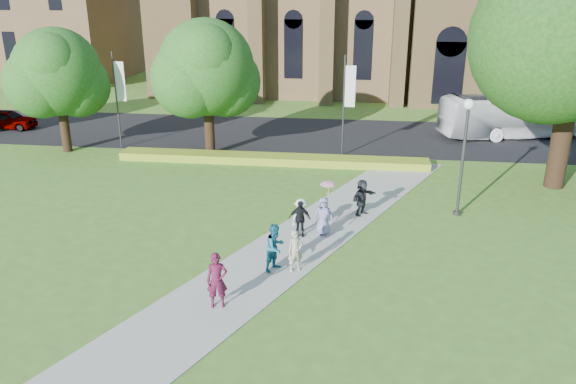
# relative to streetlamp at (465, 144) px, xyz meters

# --- Properties ---
(ground) EXTENTS (160.00, 160.00, 0.00)m
(ground) POSITION_rel_streetlamp_xyz_m (-7.50, -6.50, -3.30)
(ground) COLOR #4A7121
(ground) RESTS_ON ground
(road) EXTENTS (160.00, 10.00, 0.02)m
(road) POSITION_rel_streetlamp_xyz_m (-7.50, 13.50, -3.29)
(road) COLOR black
(road) RESTS_ON ground
(footpath) EXTENTS (15.58, 28.54, 0.04)m
(footpath) POSITION_rel_streetlamp_xyz_m (-7.50, -5.50, -3.28)
(footpath) COLOR #B2B2A8
(footpath) RESTS_ON ground
(flower_hedge) EXTENTS (18.00, 1.40, 0.45)m
(flower_hedge) POSITION_rel_streetlamp_xyz_m (-9.50, 6.70, -3.07)
(flower_hedge) COLOR gold
(flower_hedge) RESTS_ON ground
(streetlamp) EXTENTS (0.44, 0.44, 5.24)m
(streetlamp) POSITION_rel_streetlamp_xyz_m (0.00, 0.00, 0.00)
(streetlamp) COLOR #38383D
(streetlamp) RESTS_ON ground
(street_tree_0) EXTENTS (5.20, 5.20, 7.50)m
(street_tree_0) POSITION_rel_streetlamp_xyz_m (-22.50, 7.50, 1.58)
(street_tree_0) COLOR #332114
(street_tree_0) RESTS_ON ground
(street_tree_1) EXTENTS (5.60, 5.60, 8.05)m
(street_tree_1) POSITION_rel_streetlamp_xyz_m (-13.50, 8.00, 1.93)
(street_tree_1) COLOR #332114
(street_tree_1) RESTS_ON ground
(banner_pole_0) EXTENTS (0.70, 0.10, 6.00)m
(banner_pole_0) POSITION_rel_streetlamp_xyz_m (-5.39, 8.70, 0.09)
(banner_pole_0) COLOR #38383D
(banner_pole_0) RESTS_ON ground
(banner_pole_1) EXTENTS (0.70, 0.10, 6.00)m
(banner_pole_1) POSITION_rel_streetlamp_xyz_m (-19.39, 8.70, 0.09)
(banner_pole_1) COLOR #38383D
(banner_pole_1) RESTS_ON ground
(tour_coach) EXTENTS (11.02, 5.18, 2.99)m
(tour_coach) POSITION_rel_streetlamp_xyz_m (6.15, 14.67, -1.78)
(tour_coach) COLOR white
(tour_coach) RESTS_ON road
(car_0) EXTENTS (4.01, 1.63, 1.36)m
(car_0) POSITION_rel_streetlamp_xyz_m (-29.55, 12.43, -2.59)
(car_0) COLOR gray
(car_0) RESTS_ON road
(pedestrian_0) EXTENTS (0.76, 0.59, 1.85)m
(pedestrian_0) POSITION_rel_streetlamp_xyz_m (-8.79, -8.95, -2.33)
(pedestrian_0) COLOR #4F122C
(pedestrian_0) RESTS_ON footpath
(pedestrian_1) EXTENTS (1.03, 1.08, 1.76)m
(pedestrian_1) POSITION_rel_streetlamp_xyz_m (-7.33, -6.26, -2.38)
(pedestrian_1) COLOR #196381
(pedestrian_1) RESTS_ON footpath
(pedestrian_2) EXTENTS (1.06, 1.12, 1.53)m
(pedestrian_2) POSITION_rel_streetlamp_xyz_m (-6.76, -3.03, -2.49)
(pedestrian_2) COLOR white
(pedestrian_2) RESTS_ON footpath
(pedestrian_3) EXTENTS (0.93, 0.46, 1.52)m
(pedestrian_3) POSITION_rel_streetlamp_xyz_m (-6.79, -3.24, -2.49)
(pedestrian_3) COLOR black
(pedestrian_3) RESTS_ON footpath
(pedestrian_4) EXTENTS (0.85, 0.61, 1.62)m
(pedestrian_4) POSITION_rel_streetlamp_xyz_m (-5.84, -2.98, -2.45)
(pedestrian_4) COLOR slate
(pedestrian_4) RESTS_ON footpath
(pedestrian_5) EXTENTS (1.33, 1.51, 1.65)m
(pedestrian_5) POSITION_rel_streetlamp_xyz_m (-4.28, -0.64, -2.43)
(pedestrian_5) COLOR #212328
(pedestrian_5) RESTS_ON footpath
(pedestrian_6) EXTENTS (0.69, 0.61, 1.58)m
(pedestrian_6) POSITION_rel_streetlamp_xyz_m (-6.61, -6.28, -2.47)
(pedestrian_6) COLOR #A89C8C
(pedestrian_6) RESTS_ON footpath
(parasol) EXTENTS (0.89, 0.89, 0.60)m
(parasol) POSITION_rel_streetlamp_xyz_m (-5.66, -2.88, -1.34)
(parasol) COLOR #EAA5AA
(parasol) RESTS_ON pedestrian_4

